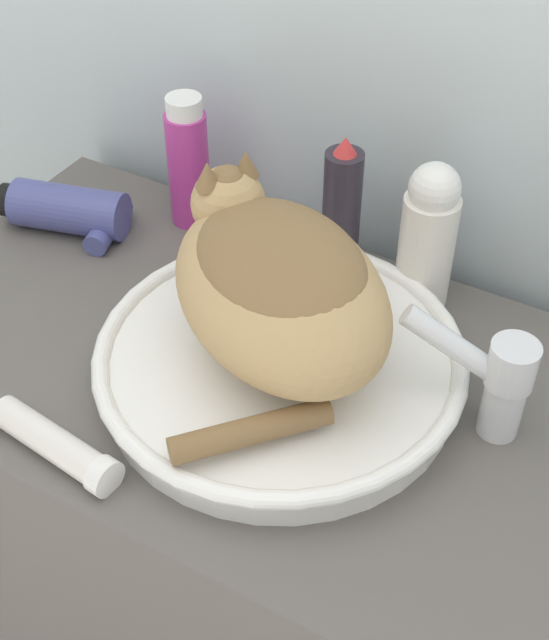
# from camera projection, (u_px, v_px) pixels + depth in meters

# --- Properties ---
(vanity_counter) EXTENTS (0.95, 0.51, 0.85)m
(vanity_counter) POSITION_uv_depth(u_px,v_px,m) (269.00, 575.00, 1.30)
(vanity_counter) COLOR #56514C
(vanity_counter) RESTS_ON ground_plane
(sink_basin) EXTENTS (0.41, 0.41, 0.05)m
(sink_basin) POSITION_uv_depth(u_px,v_px,m) (280.00, 363.00, 0.98)
(sink_basin) COLOR white
(sink_basin) RESTS_ON vanity_counter
(cat) EXTENTS (0.35, 0.36, 0.18)m
(cat) POSITION_uv_depth(u_px,v_px,m) (277.00, 283.00, 0.91)
(cat) COLOR tan
(cat) RESTS_ON sink_basin
(faucet) EXTENTS (0.14, 0.06, 0.15)m
(faucet) POSITION_uv_depth(u_px,v_px,m) (496.00, 379.00, 0.90)
(faucet) COLOR silver
(faucet) RESTS_ON vanity_counter
(hairspray_can_black) EXTENTS (0.05, 0.05, 0.19)m
(hairspray_can_black) POSITION_uv_depth(u_px,v_px,m) (341.00, 212.00, 1.09)
(hairspray_can_black) COLOR #28232D
(hairspray_can_black) RESTS_ON vanity_counter
(lotion_bottle_white) EXTENTS (0.07, 0.07, 0.19)m
(lotion_bottle_white) POSITION_uv_depth(u_px,v_px,m) (428.00, 236.00, 1.05)
(lotion_bottle_white) COLOR white
(lotion_bottle_white) RESTS_ON vanity_counter
(shampoo_bottle_tall) EXTENTS (0.06, 0.06, 0.18)m
(shampoo_bottle_tall) POSITION_uv_depth(u_px,v_px,m) (188.00, 163.00, 1.17)
(shampoo_bottle_tall) COLOR #B2338C
(shampoo_bottle_tall) RESTS_ON vanity_counter
(cream_tube) EXTENTS (0.16, 0.06, 0.04)m
(cream_tube) POSITION_uv_depth(u_px,v_px,m) (57.00, 445.00, 0.91)
(cream_tube) COLOR silver
(cream_tube) RESTS_ON vanity_counter
(hair_dryer) EXTENTS (0.18, 0.12, 0.07)m
(hair_dryer) POSITION_uv_depth(u_px,v_px,m) (71.00, 211.00, 1.20)
(hair_dryer) COLOR #474C8C
(hair_dryer) RESTS_ON vanity_counter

